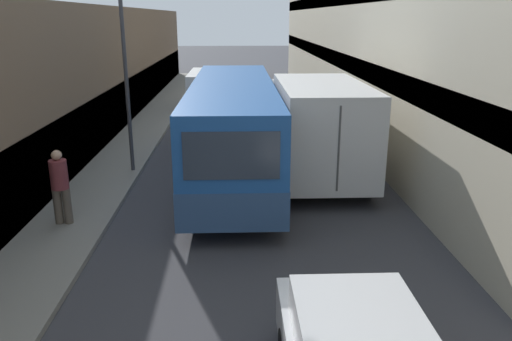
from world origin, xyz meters
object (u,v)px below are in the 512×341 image
(panel_van, at_px, (207,89))
(street_lamp, at_px, (120,2))
(bus, at_px, (233,127))
(box_truck, at_px, (316,123))
(pedestrian, at_px, (60,185))

(panel_van, height_order, street_lamp, street_lamp)
(bus, distance_m, panel_van, 11.65)
(bus, xyz_separation_m, box_truck, (2.65, 0.24, 0.05))
(box_truck, relative_size, street_lamp, 0.99)
(bus, distance_m, pedestrian, 5.73)
(box_truck, height_order, pedestrian, box_truck)
(pedestrian, height_order, street_lamp, street_lamp)
(panel_van, bearing_deg, bus, -82.84)
(street_lamp, bearing_deg, pedestrian, -100.36)
(panel_van, height_order, pedestrian, panel_van)
(panel_van, xyz_separation_m, street_lamp, (-1.81, -11.27, 4.13))
(box_truck, xyz_separation_m, street_lamp, (-5.91, 0.05, 3.66))
(box_truck, bearing_deg, panel_van, 109.92)
(bus, bearing_deg, box_truck, 5.17)
(bus, height_order, panel_van, bus)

